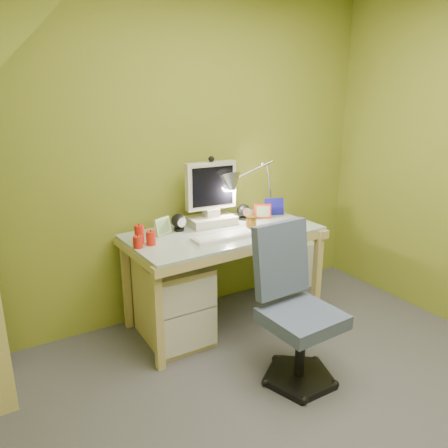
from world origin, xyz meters
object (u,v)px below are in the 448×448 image
desk (224,278)px  monitor (211,190)px  desk_lamp (262,176)px  radiator (293,265)px  task_chair (302,318)px

desk → monitor: size_ratio=2.59×
desk_lamp → desk: bearing=-168.2°
desk → radiator: desk is taller
monitor → task_chair: 1.15m
desk_lamp → radiator: desk_lamp is taller
monitor → desk_lamp: 0.45m
desk → monitor: monitor is taller
desk_lamp → task_chair: size_ratio=0.75×
monitor → task_chair: monitor is taller
desk_lamp → radiator: size_ratio=1.60×
desk → monitor: (0.00, 0.18, 0.62)m
desk → task_chair: 0.83m
monitor → radiator: monitor is taller
monitor → desk_lamp: (0.45, 0.00, 0.05)m
desk_lamp → radiator: 0.93m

